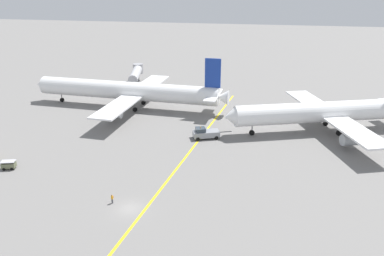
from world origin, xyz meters
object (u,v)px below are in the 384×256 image
Objects in this scene: ground_crew_marshaller_foreground at (112,199)px; jet_bridge at (136,73)px; airliner_at_gate_left at (128,91)px; pushback_tug at (205,133)px; gse_baggage_cart_near_cluster at (9,165)px; airliner_being_pushed at (324,112)px.

jet_bridge is at bearing 106.67° from ground_crew_marshaller_foreground.
airliner_at_gate_left is 6.51× the size of pushback_tug.
gse_baggage_cart_near_cluster is 68.01m from jet_bridge.
jet_bridge reaches higher than gse_baggage_cart_near_cluster.
pushback_tug is 5.59× the size of ground_crew_marshaller_foreground.
ground_crew_marshaller_foreground is at bearing -73.33° from jet_bridge.
airliner_being_pushed reaches higher than ground_crew_marshaller_foreground.
pushback_tug is 0.47× the size of jet_bridge.
ground_crew_marshaller_foreground is at bearing -132.70° from airliner_being_pushed.
airliner_being_pushed is 28.86× the size of ground_crew_marshaller_foreground.
jet_bridge is (-61.11, 33.61, -0.44)m from airliner_being_pushed.
pushback_tug is at bearing -159.38° from airliner_being_pushed.
gse_baggage_cart_near_cluster is at bearing -92.34° from jet_bridge.
gse_baggage_cart_near_cluster is 1.84× the size of ground_crew_marshaller_foreground.
pushback_tug is (-27.99, -10.53, -3.71)m from airliner_being_pushed.
gse_baggage_cart_near_cluster is (-35.90, -23.71, -0.42)m from pushback_tug.
gse_baggage_cart_near_cluster is 0.16× the size of jet_bridge.
pushback_tug reaches higher than ground_crew_marshaller_foreground.
airliner_being_pushed is at bearing 47.30° from ground_crew_marshaller_foreground.
pushback_tug is at bearing -35.36° from airliner_at_gate_left.
airliner_being_pushed is 56.98m from ground_crew_marshaller_foreground.
airliner_at_gate_left is at bearing 107.61° from ground_crew_marshaller_foreground.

